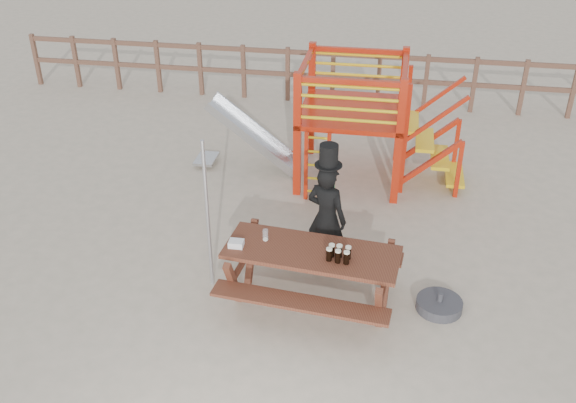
% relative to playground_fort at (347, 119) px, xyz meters
% --- Properties ---
extents(ground, '(60.00, 60.00, 0.00)m').
position_rel_playground_fort_xyz_m(ground, '(-0.12, -3.58, -1.07)').
color(ground, '#C4B198').
rests_on(ground, ground).
extents(back_fence, '(15.09, 0.09, 1.20)m').
position_rel_playground_fort_xyz_m(back_fence, '(-0.12, 3.42, -0.34)').
color(back_fence, brown).
rests_on(back_fence, ground).
extents(playground_fort, '(4.71, 1.84, 2.10)m').
position_rel_playground_fort_xyz_m(playground_fort, '(0.00, 0.00, 0.00)').
color(playground_fort, '#B7220C').
rests_on(playground_fort, ground).
extents(picnic_table, '(2.27, 1.67, 0.83)m').
position_rel_playground_fort_xyz_m(picnic_table, '(-0.08, -3.60, -0.55)').
color(picnic_table, brown).
rests_on(picnic_table, ground).
extents(man_with_hat, '(0.68, 0.58, 1.87)m').
position_rel_playground_fort_xyz_m(man_with_hat, '(-0.00, -2.77, -0.23)').
color(man_with_hat, black).
rests_on(man_with_hat, ground).
extents(metal_pole, '(0.05, 0.05, 2.11)m').
position_rel_playground_fort_xyz_m(metal_pole, '(-1.44, -3.41, -0.02)').
color(metal_pole, '#B2B2B7').
rests_on(metal_pole, ground).
extents(parasol_base, '(0.58, 0.58, 0.25)m').
position_rel_playground_fort_xyz_m(parasol_base, '(1.54, -3.42, -1.00)').
color(parasol_base, '#38383D').
rests_on(parasol_base, ground).
extents(paper_bag, '(0.18, 0.14, 0.08)m').
position_rel_playground_fort_xyz_m(paper_bag, '(-1.01, -3.67, -0.21)').
color(paper_bag, white).
rests_on(paper_bag, picnic_table).
extents(stout_pints, '(0.29, 0.19, 0.17)m').
position_rel_playground_fort_xyz_m(stout_pints, '(0.26, -3.74, -0.16)').
color(stout_pints, black).
rests_on(stout_pints, picnic_table).
extents(empty_glasses, '(0.07, 0.07, 0.15)m').
position_rel_playground_fort_xyz_m(empty_glasses, '(-0.69, -3.47, -0.18)').
color(empty_glasses, silver).
rests_on(empty_glasses, picnic_table).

